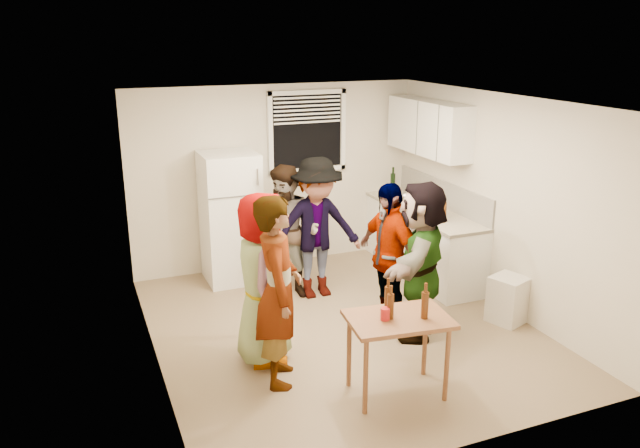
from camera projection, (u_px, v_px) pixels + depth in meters
name	position (u px, v px, depth m)	size (l,w,h in m)	color
room	(342.00, 328.00, 6.94)	(4.00, 4.50, 2.50)	beige
window	(307.00, 132.00, 8.51)	(1.12, 0.10, 1.06)	white
refrigerator	(231.00, 218.00, 8.08)	(0.70, 0.70, 1.70)	white
counter_lower	(422.00, 242.00, 8.44)	(0.60, 2.20, 0.86)	white
countertop	(424.00, 210.00, 8.30)	(0.64, 2.22, 0.04)	beige
backsplash	(443.00, 194.00, 8.35)	(0.03, 2.20, 0.36)	beige
upper_cabinets	(428.00, 127.00, 8.21)	(0.34, 1.60, 0.70)	white
kettle	(405.00, 202.00, 8.64)	(0.23, 0.20, 0.20)	silver
paper_towel	(440.00, 217.00, 7.92)	(0.11, 0.11, 0.24)	white
wine_bottle	(392.00, 192.00, 9.17)	(0.07, 0.07, 0.28)	black
beer_bottle_counter	(443.00, 222.00, 7.71)	(0.07, 0.07, 0.26)	#47230C
blue_cup	(442.00, 222.00, 7.74)	(0.09, 0.09, 0.12)	blue
picture_frame	(413.00, 190.00, 8.93)	(0.02, 0.19, 0.16)	#F0DB50
trash_bin	(508.00, 301.00, 7.03)	(0.36, 0.36, 0.53)	beige
serving_table	(396.00, 392.00, 5.70)	(0.90, 0.60, 0.76)	brown
beer_bottle_table	(424.00, 318.00, 5.47)	(0.06, 0.06, 0.24)	#47230C
red_cup	(385.00, 320.00, 5.43)	(0.08, 0.08, 0.11)	#A81919
guest_grey	(265.00, 358.00, 6.30)	(0.84, 1.73, 0.55)	gray
guest_stripe	(280.00, 379.00, 5.93)	(0.66, 1.81, 0.43)	#141933
guest_back_left	(289.00, 295.00, 7.82)	(0.80, 1.65, 0.62)	brown
guest_back_right	(317.00, 295.00, 7.82)	(1.13, 1.75, 0.65)	#434349
guest_black	(386.00, 323.00, 7.06)	(0.96, 1.63, 0.40)	black
guest_orange	(417.00, 332.00, 6.84)	(1.59, 1.71, 0.50)	#C98D48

